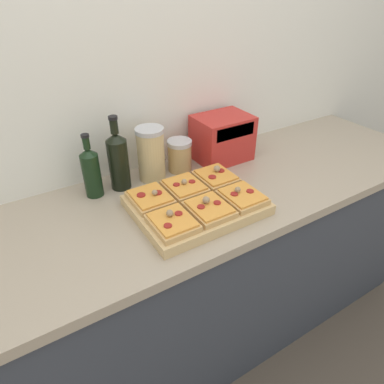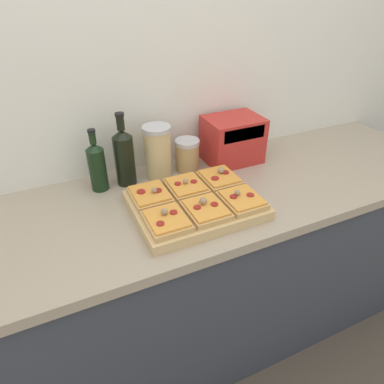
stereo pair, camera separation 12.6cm
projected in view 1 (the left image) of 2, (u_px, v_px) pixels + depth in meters
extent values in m
cube|color=silver|center=(124.00, 85.00, 1.36)|extent=(6.00, 0.06, 2.50)
cube|color=#333842|center=(173.00, 287.00, 1.55)|extent=(2.60, 0.64, 0.84)
cube|color=gray|center=(170.00, 207.00, 1.31)|extent=(2.63, 0.67, 0.04)
cube|color=tan|center=(196.00, 205.00, 1.26)|extent=(0.45, 0.35, 0.04)
cube|color=tan|center=(150.00, 199.00, 1.24)|extent=(0.14, 0.16, 0.02)
cube|color=orange|center=(150.00, 196.00, 1.23)|extent=(0.12, 0.14, 0.01)
cylinder|color=maroon|center=(141.00, 195.00, 1.23)|extent=(0.03, 0.03, 0.00)
cylinder|color=maroon|center=(158.00, 193.00, 1.24)|extent=(0.03, 0.03, 0.00)
sphere|color=#937A5B|center=(155.00, 193.00, 1.22)|extent=(0.02, 0.02, 0.02)
cube|color=tan|center=(185.00, 188.00, 1.30)|extent=(0.14, 0.16, 0.02)
cube|color=orange|center=(185.00, 185.00, 1.30)|extent=(0.12, 0.14, 0.01)
cylinder|color=maroon|center=(176.00, 185.00, 1.28)|extent=(0.03, 0.03, 0.00)
cylinder|color=maroon|center=(192.00, 181.00, 1.30)|extent=(0.03, 0.03, 0.00)
sphere|color=#937A5B|center=(184.00, 182.00, 1.29)|extent=(0.02, 0.02, 0.02)
cube|color=tan|center=(216.00, 178.00, 1.37)|extent=(0.14, 0.16, 0.02)
cube|color=orange|center=(216.00, 175.00, 1.36)|extent=(0.12, 0.14, 0.01)
cylinder|color=maroon|center=(212.00, 177.00, 1.33)|extent=(0.03, 0.03, 0.00)
cylinder|color=maroon|center=(221.00, 171.00, 1.38)|extent=(0.03, 0.03, 0.00)
sphere|color=#937A5B|center=(217.00, 169.00, 1.37)|extent=(0.03, 0.03, 0.03)
cube|color=tan|center=(173.00, 223.00, 1.12)|extent=(0.14, 0.16, 0.02)
cube|color=orange|center=(172.00, 220.00, 1.11)|extent=(0.12, 0.14, 0.01)
cylinder|color=maroon|center=(168.00, 226.00, 1.08)|extent=(0.03, 0.03, 0.00)
cylinder|color=maroon|center=(179.00, 213.00, 1.13)|extent=(0.03, 0.03, 0.00)
sphere|color=#937A5B|center=(170.00, 213.00, 1.12)|extent=(0.02, 0.02, 0.02)
cube|color=tan|center=(209.00, 210.00, 1.18)|extent=(0.14, 0.16, 0.02)
cube|color=orange|center=(209.00, 206.00, 1.18)|extent=(0.12, 0.14, 0.01)
cylinder|color=maroon|center=(201.00, 207.00, 1.16)|extent=(0.03, 0.03, 0.00)
cylinder|color=maroon|center=(217.00, 203.00, 1.18)|extent=(0.03, 0.03, 0.00)
sphere|color=#937A5B|center=(206.00, 200.00, 1.18)|extent=(0.03, 0.03, 0.03)
cube|color=tan|center=(242.00, 197.00, 1.25)|extent=(0.14, 0.16, 0.02)
cube|color=orange|center=(243.00, 194.00, 1.24)|extent=(0.12, 0.14, 0.01)
cylinder|color=maroon|center=(234.00, 194.00, 1.23)|extent=(0.03, 0.03, 0.00)
cylinder|color=maroon|center=(250.00, 191.00, 1.25)|extent=(0.03, 0.03, 0.00)
sphere|color=#937A5B|center=(238.00, 190.00, 1.24)|extent=(0.02, 0.02, 0.02)
cylinder|color=black|center=(92.00, 175.00, 1.31)|extent=(0.07, 0.07, 0.17)
cone|color=black|center=(88.00, 152.00, 1.25)|extent=(0.07, 0.07, 0.03)
cylinder|color=black|center=(86.00, 143.00, 1.23)|extent=(0.03, 0.03, 0.05)
cylinder|color=black|center=(85.00, 136.00, 1.22)|extent=(0.03, 0.03, 0.01)
cylinder|color=black|center=(119.00, 165.00, 1.35)|extent=(0.08, 0.08, 0.21)
cone|color=black|center=(115.00, 137.00, 1.28)|extent=(0.08, 0.08, 0.03)
cylinder|color=black|center=(114.00, 126.00, 1.26)|extent=(0.03, 0.03, 0.05)
cylinder|color=black|center=(113.00, 118.00, 1.24)|extent=(0.03, 0.03, 0.01)
cylinder|color=tan|center=(151.00, 156.00, 1.41)|extent=(0.11, 0.11, 0.21)
cylinder|color=#B2B2B7|center=(149.00, 130.00, 1.35)|extent=(0.12, 0.12, 0.02)
cylinder|color=tan|center=(180.00, 157.00, 1.49)|extent=(0.10, 0.10, 0.12)
cylinder|color=#B2B2B7|center=(179.00, 143.00, 1.45)|extent=(0.11, 0.11, 0.02)
cube|color=red|center=(222.00, 138.00, 1.57)|extent=(0.25, 0.19, 0.21)
cube|color=black|center=(235.00, 132.00, 1.47)|extent=(0.20, 0.01, 0.06)
cube|color=black|center=(245.00, 130.00, 1.62)|extent=(0.02, 0.02, 0.02)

